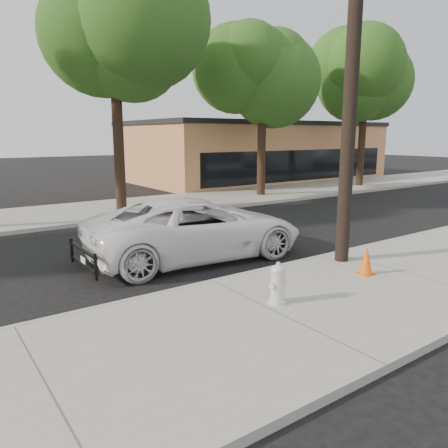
{
  "coord_description": "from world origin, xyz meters",
  "views": [
    {
      "loc": [
        -5.07,
        -9.72,
        3.3
      ],
      "look_at": [
        1.41,
        -0.59,
        1.0
      ],
      "focal_mm": 35.0,
      "sensor_mm": 36.0,
      "label": 1
    }
  ],
  "objects_px": {
    "fire_hydrant": "(278,284)",
    "utility_pole": "(352,74)",
    "traffic_cone": "(366,261)",
    "police_cruiser": "(196,228)"
  },
  "relations": [
    {
      "from": "traffic_cone",
      "to": "police_cruiser",
      "type": "bearing_deg",
      "value": 119.27
    },
    {
      "from": "fire_hydrant",
      "to": "utility_pole",
      "type": "bearing_deg",
      "value": 12.39
    },
    {
      "from": "utility_pole",
      "to": "fire_hydrant",
      "type": "relative_size",
      "value": 12.01
    },
    {
      "from": "utility_pole",
      "to": "fire_hydrant",
      "type": "height_order",
      "value": "utility_pole"
    },
    {
      "from": "fire_hydrant",
      "to": "traffic_cone",
      "type": "distance_m",
      "value": 2.83
    },
    {
      "from": "police_cruiser",
      "to": "traffic_cone",
      "type": "height_order",
      "value": "police_cruiser"
    },
    {
      "from": "police_cruiser",
      "to": "traffic_cone",
      "type": "xyz_separation_m",
      "value": [
        2.17,
        -3.87,
        -0.35
      ]
    },
    {
      "from": "utility_pole",
      "to": "traffic_cone",
      "type": "relative_size",
      "value": 13.55
    },
    {
      "from": "utility_pole",
      "to": "fire_hydrant",
      "type": "xyz_separation_m",
      "value": [
        -3.28,
        -1.19,
        -4.19
      ]
    },
    {
      "from": "fire_hydrant",
      "to": "traffic_cone",
      "type": "relative_size",
      "value": 1.13
    }
  ]
}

